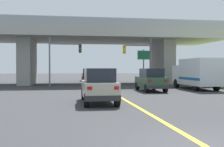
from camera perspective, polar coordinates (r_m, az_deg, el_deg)
ground at (r=36.32m, az=-3.13°, el=-2.15°), size 160.00×160.00×0.00m
overpass_bridge at (r=36.45m, az=-3.14°, el=6.72°), size 32.47×10.61×7.85m
lane_divider_stripe at (r=20.21m, az=1.24°, el=-4.66°), size 0.20×26.65×0.01m
suv_lead at (r=15.90m, az=-2.77°, el=-2.56°), size 1.86×4.62×2.02m
suv_crossing at (r=24.47m, az=8.09°, el=-1.32°), size 1.89×4.42×2.02m
box_truck at (r=27.60m, az=17.22°, el=0.05°), size 2.33×6.64×2.94m
sedan_oncoming at (r=45.07m, az=-5.05°, el=-0.25°), size 1.92×4.35×2.02m
traffic_signal_nearside at (r=32.10m, az=6.06°, el=3.61°), size 3.35×0.36×5.49m
traffic_signal_farside at (r=31.22m, az=-10.63°, el=3.75°), size 3.65×0.36×5.48m
highway_sign at (r=34.20m, az=6.63°, el=3.10°), size 1.63×0.17×4.42m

